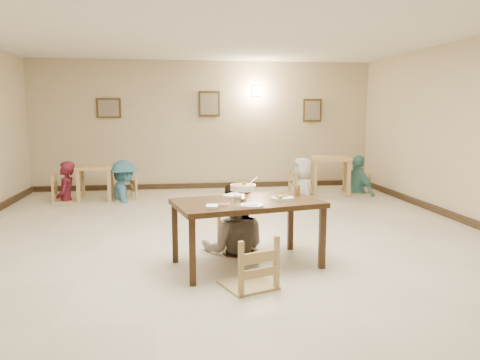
{
  "coord_description": "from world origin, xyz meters",
  "views": [
    {
      "loc": [
        -0.7,
        -6.14,
        1.82
      ],
      "look_at": [
        0.14,
        -0.05,
        0.92
      ],
      "focal_mm": 35.0,
      "sensor_mm": 36.0,
      "label": 1
    }
  ],
  "objects": [
    {
      "name": "bg_diner_c",
      "position": [
        2.04,
        3.69,
        0.83
      ],
      "size": [
        0.61,
        0.86,
        1.67
      ],
      "primitive_type": "imported",
      "rotation": [
        0.0,
        0.0,
        4.81
      ],
      "color": "silver",
      "rests_on": "floor"
    },
    {
      "name": "curry_warmer",
      "position": [
        0.07,
        -0.81,
        0.94
      ],
      "size": [
        0.33,
        0.3,
        0.27
      ],
      "color": "silver",
      "rests_on": "main_table"
    },
    {
      "name": "wall_back",
      "position": [
        0.0,
        5.0,
        1.5
      ],
      "size": [
        10.0,
        0.0,
        10.0
      ],
      "primitive_type": "plane",
      "rotation": [
        1.57,
        0.0,
        0.0
      ],
      "color": "#C4B08C",
      "rests_on": "floor"
    },
    {
      "name": "drink_glass",
      "position": [
        0.79,
        -0.57,
        0.85
      ],
      "size": [
        0.07,
        0.07,
        0.13
      ],
      "color": "white",
      "rests_on": "main_table"
    },
    {
      "name": "baseboard_back",
      "position": [
        0.0,
        4.97,
        0.06
      ],
      "size": [
        8.0,
        0.06,
        0.12
      ],
      "primitive_type": "cube",
      "color": "#2F2114",
      "rests_on": "floor"
    },
    {
      "name": "main_table",
      "position": [
        0.12,
        -0.81,
        0.7
      ],
      "size": [
        1.84,
        1.29,
        0.79
      ],
      "rotation": [
        0.0,
        0.0,
        0.22
      ],
      "color": "#392412",
      "rests_on": "floor"
    },
    {
      "name": "rice_plate_near",
      "position": [
        0.12,
        -1.14,
        0.8
      ],
      "size": [
        0.26,
        0.26,
        0.06
      ],
      "color": "white",
      "rests_on": "main_table"
    },
    {
      "name": "chair_far",
      "position": [
        0.07,
        -0.13,
        0.44
      ],
      "size": [
        0.41,
        0.41,
        0.88
      ],
      "rotation": [
        0.0,
        0.0,
        0.25
      ],
      "color": "tan",
      "rests_on": "floor"
    },
    {
      "name": "napkin_cutlery",
      "position": [
        -0.32,
        -1.18,
        0.8
      ],
      "size": [
        0.18,
        0.26,
        0.03
      ],
      "color": "white",
      "rests_on": "main_table"
    },
    {
      "name": "wall_sconce",
      "position": [
        1.2,
        4.96,
        2.3
      ],
      "size": [
        0.16,
        0.05,
        0.22
      ],
      "primitive_type": "cube",
      "color": "#FFD88C",
      "rests_on": "wall_back"
    },
    {
      "name": "chair_near",
      "position": [
        0.03,
        -1.49,
        0.53
      ],
      "size": [
        0.5,
        0.5,
        1.06
      ],
      "rotation": [
        0.0,
        0.0,
        3.5
      ],
      "color": "tan",
      "rests_on": "floor"
    },
    {
      "name": "floor",
      "position": [
        0.0,
        0.0,
        0.0
      ],
      "size": [
        10.0,
        10.0,
        0.0
      ],
      "primitive_type": "plane",
      "color": "beige",
      "rests_on": "ground"
    },
    {
      "name": "bg_chair_ll",
      "position": [
        -2.94,
        3.68,
        0.52
      ],
      "size": [
        0.49,
        0.49,
        1.04
      ],
      "rotation": [
        0.0,
        0.0,
        1.65
      ],
      "color": "tan",
      "rests_on": "floor"
    },
    {
      "name": "wall_front",
      "position": [
        0.0,
        -5.0,
        1.5
      ],
      "size": [
        10.0,
        0.0,
        10.0
      ],
      "primitive_type": "plane",
      "rotation": [
        -1.57,
        0.0,
        0.0
      ],
      "color": "#C4B08C",
      "rests_on": "floor"
    },
    {
      "name": "bg_chair_lr",
      "position": [
        -1.78,
        3.7,
        0.48
      ],
      "size": [
        0.45,
        0.45,
        0.96
      ],
      "rotation": [
        0.0,
        0.0,
        -1.22
      ],
      "color": "tan",
      "rests_on": "floor"
    },
    {
      "name": "picture_b",
      "position": [
        0.1,
        4.96,
        2.0
      ],
      "size": [
        0.5,
        0.04,
        0.6
      ],
      "color": "#392A13",
      "rests_on": "wall_back"
    },
    {
      "name": "bg_diner_d",
      "position": [
        3.35,
        3.78,
        0.86
      ],
      "size": [
        0.75,
        1.09,
        1.72
      ],
      "primitive_type": "imported",
      "rotation": [
        0.0,
        0.0,
        1.94
      ],
      "color": "teal",
      "rests_on": "floor"
    },
    {
      "name": "main_diner",
      "position": [
        0.04,
        -0.21,
        0.91
      ],
      "size": [
        0.98,
        0.82,
        1.83
      ],
      "primitive_type": "imported",
      "rotation": [
        0.0,
        0.0,
        2.99
      ],
      "color": "gray",
      "rests_on": "floor"
    },
    {
      "name": "bg_diner_b",
      "position": [
        -1.78,
        3.7,
        0.83
      ],
      "size": [
        0.94,
        1.22,
        1.66
      ],
      "primitive_type": "imported",
      "rotation": [
        0.0,
        0.0,
        1.91
      ],
      "color": "teal",
      "rests_on": "floor"
    },
    {
      "name": "fried_plate",
      "position": [
        0.55,
        -0.78,
        0.81
      ],
      "size": [
        0.28,
        0.28,
        0.06
      ],
      "color": "white",
      "rests_on": "main_table"
    },
    {
      "name": "bg_chair_rr",
      "position": [
        3.35,
        3.78,
        0.44
      ],
      "size": [
        0.41,
        0.41,
        0.88
      ],
      "rotation": [
        0.0,
        0.0,
        -1.26
      ],
      "color": "tan",
      "rests_on": "floor"
    },
    {
      "name": "picture_c",
      "position": [
        2.6,
        4.96,
        1.85
      ],
      "size": [
        0.45,
        0.04,
        0.55
      ],
      "color": "#392A13",
      "rests_on": "wall_back"
    },
    {
      "name": "bg_table_right",
      "position": [
        2.69,
        3.75,
        0.69
      ],
      "size": [
        1.01,
        1.01,
        0.83
      ],
      "rotation": [
        0.0,
        0.0,
        -0.25
      ],
      "color": "tan",
      "rests_on": "floor"
    },
    {
      "name": "bg_diner_a",
      "position": [
        -2.94,
        3.68,
        0.82
      ],
      "size": [
        0.41,
        0.61,
        1.64
      ],
      "primitive_type": "imported",
      "rotation": [
        0.0,
        0.0,
        4.74
      ],
      "color": "maroon",
      "rests_on": "floor"
    },
    {
      "name": "ceiling",
      "position": [
        0.0,
        0.0,
        3.0
      ],
      "size": [
        10.0,
        10.0,
        0.0
      ],
      "primitive_type": "plane",
      "color": "silver",
      "rests_on": "wall_back"
    },
    {
      "name": "bg_table_left",
      "position": [
        -2.36,
        3.76,
        0.58
      ],
      "size": [
        0.75,
        0.75,
        0.72
      ],
      "rotation": [
        0.0,
        0.0,
        0.05
      ],
      "color": "tan",
      "rests_on": "floor"
    },
    {
      "name": "rice_plate_far",
      "position": [
        0.0,
        -0.52,
        0.8
      ],
      "size": [
        0.29,
        0.29,
        0.06
      ],
      "color": "white",
      "rests_on": "main_table"
    },
    {
      "name": "chili_dish",
      "position": [
        -0.17,
        -1.04,
        0.8
      ],
      "size": [
        0.11,
        0.11,
        0.02
      ],
      "color": "white",
      "rests_on": "main_table"
    },
    {
      "name": "bg_chair_rl",
      "position": [
        2.04,
        3.69,
        0.52
      ],
      "size": [
        0.49,
        0.49,
        1.05
      ],
      "rotation": [
        0.0,
        0.0,
        1.67
      ],
      "color": "tan",
      "rests_on": "floor"
    },
    {
      "name": "picture_a",
      "position": [
        -2.2,
        4.96,
        1.9
      ],
      "size": [
        0.55,
        0.04,
        0.45
      ],
      "color": "#392A13",
      "rests_on": "wall_back"
    }
  ]
}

